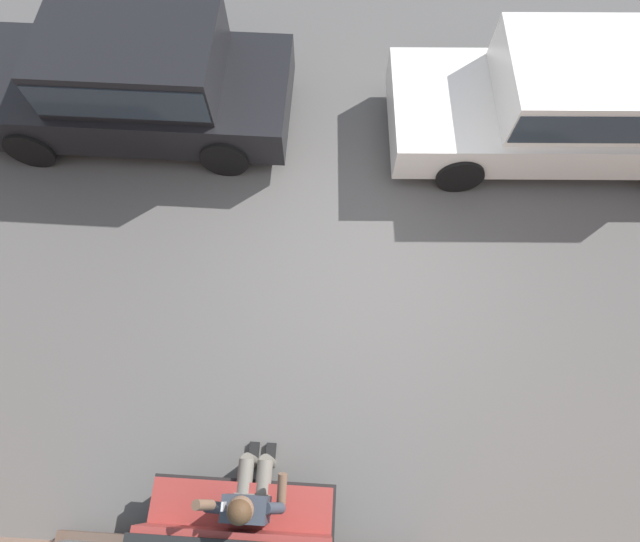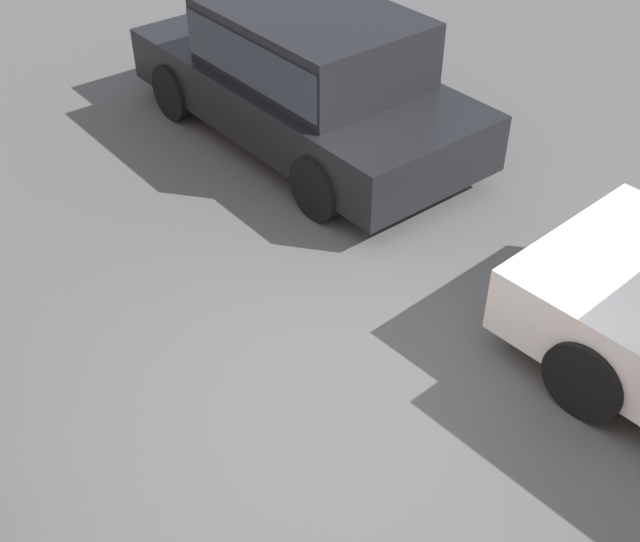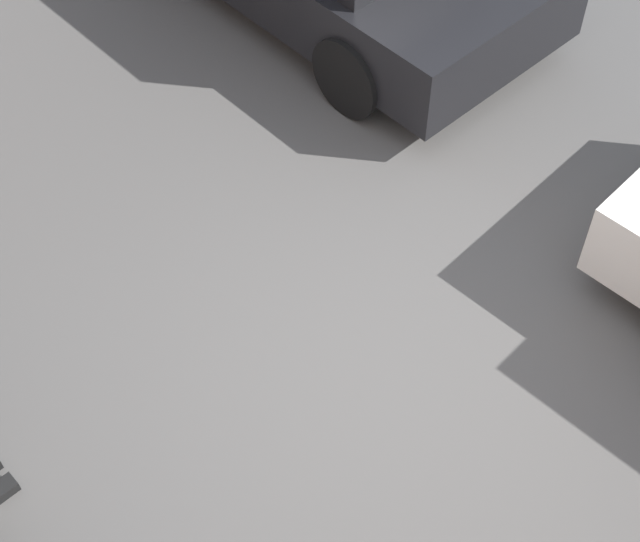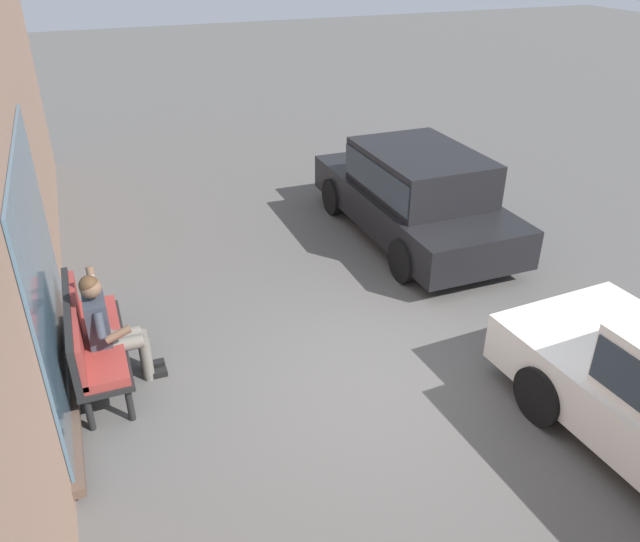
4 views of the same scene
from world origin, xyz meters
TOP-DOWN VIEW (x-y plane):
  - ground_plane at (0.00, 0.00)m, footprint 60.00×60.00m
  - bench at (1.16, 2.90)m, footprint 1.75×0.55m
  - person_on_phone at (1.07, 2.67)m, footprint 0.73×0.74m
  - parked_car_mid at (3.12, -2.15)m, footprint 4.15×1.84m

SIDE VIEW (x-z plane):
  - ground_plane at x=0.00m, z-range 0.00..0.00m
  - bench at x=1.16m, z-range 0.08..1.08m
  - person_on_phone at x=1.07m, z-range 0.04..1.38m
  - parked_car_mid at x=3.12m, z-range 0.06..1.53m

